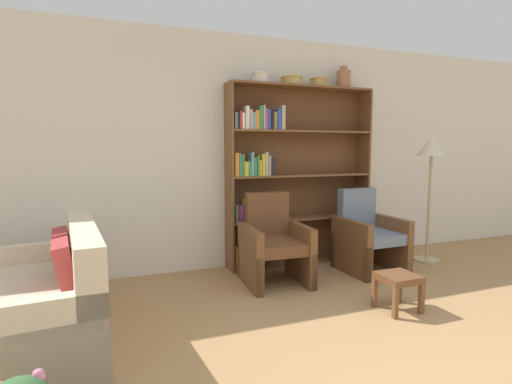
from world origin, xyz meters
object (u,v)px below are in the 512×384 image
Objects in this scene: armchair_leather at (274,244)px; footstool at (398,282)px; armchair_cushioned at (368,236)px; bowl_brass at (292,80)px; floor_lamp at (431,155)px; bookshelf at (286,177)px; bowl_slate at (319,82)px; vase_tall at (343,79)px; couch at (39,304)px; bowl_olive at (260,77)px.

armchair_leather reaches higher than footstool.
armchair_leather and armchair_cushioned have the same top height.
bowl_brass reaches higher than floor_lamp.
footstool is (0.30, -1.67, -0.82)m from bookshelf.
armchair_cushioned is at bearing -56.82° from bowl_slate.
vase_tall is 0.17× the size of floor_lamp.
couch is at bearing 170.46° from footstool.
bowl_olive is 0.78× the size of bowl_brass.
bookshelf is at bearing 177.39° from bowl_slate.
couch is (-2.21, -1.17, -1.95)m from bowl_olive.
floor_lamp is (1.69, -0.51, -0.88)m from bowl_brass.
bowl_brass is 0.98× the size of vase_tall.
bowl_slate is (0.42, -0.02, 1.15)m from bookshelf.
bowl_olive is at bearing -176.93° from bookshelf.
footstool is at bearing -141.81° from floor_lamp.
bowl_brass is 1.98m from floor_lamp.
vase_tall reaches higher than armchair_leather.
bowl_olive reaches higher than bowl_slate.
bowl_slate reaches higher than couch.
armchair_leather is at bearing -129.81° from bowl_brass.
footstool is at bearing -105.98° from vase_tall.
bookshelf reaches higher than footstool.
armchair_cushioned is at bearing -176.91° from floor_lamp.
bookshelf is at bearing -38.42° from armchair_cushioned.
bowl_slate is (0.37, -0.00, 0.00)m from bowl_brass.
couch is (-2.61, -1.17, -1.94)m from bowl_brass.
footstool is at bearing -68.45° from bowl_olive.
bowl_slate is at bearing -58.62° from armchair_cushioned.
armchair_cushioned is (0.02, -0.56, -1.88)m from vase_tall.
bookshelf is 1.88m from footstool.
floor_lamp is at bearing -16.84° from bowl_brass.
floor_lamp is at bearing 38.19° from footstool.
bowl_olive is 3.17m from couch.
vase_tall is at bearing -0.00° from bowl_brass.
vase_tall is 1.96m from armchair_cushioned.
footstool is at bearing -94.11° from bowl_slate.
bowl_slate is 3.74m from couch.
vase_tall is (0.77, -0.02, 1.21)m from bookshelf.
bookshelf reaches higher than couch.
vase_tall reaches higher than footstool.
floor_lamp is (4.31, 0.66, 1.05)m from couch.
bowl_slate is 0.65× the size of footstool.
footstool is at bearing 126.96° from armchair_leather.
bowl_slate is at bearing -0.00° from bowl_brass.
bowl_brass is 0.28× the size of armchair_leather.
bookshelf is at bearing -70.34° from couch.
couch is (-3.33, -1.17, -2.00)m from vase_tall.
bowl_slate reaches higher than floor_lamp.
vase_tall is 2.66m from footstool.
vase_tall is (0.72, -0.00, 0.06)m from bowl_brass.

